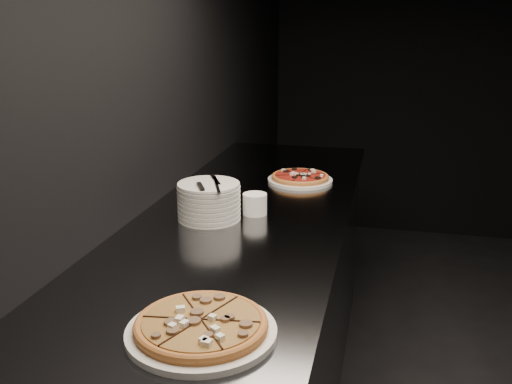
% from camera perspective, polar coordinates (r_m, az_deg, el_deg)
% --- Properties ---
extents(wall_left, '(0.02, 5.00, 2.80)m').
position_cam_1_polar(wall_left, '(2.09, -11.27, 11.14)').
color(wall_left, black).
rests_on(wall_left, floor).
extents(counter, '(0.74, 2.44, 0.92)m').
position_cam_1_polar(counter, '(2.26, -1.08, -13.26)').
color(counter, '#595A60').
rests_on(counter, floor).
extents(pizza_mushroom, '(0.34, 0.34, 0.04)m').
position_cam_1_polar(pizza_mushroom, '(1.31, -5.50, -13.25)').
color(pizza_mushroom, white).
rests_on(pizza_mushroom, counter).
extents(pizza_tomato, '(0.33, 0.33, 0.03)m').
position_cam_1_polar(pizza_tomato, '(2.49, 4.44, 1.42)').
color(pizza_tomato, white).
rests_on(pizza_tomato, counter).
extents(plate_stack, '(0.22, 0.22, 0.13)m').
position_cam_1_polar(plate_stack, '(2.01, -4.73, -0.91)').
color(plate_stack, white).
rests_on(plate_stack, counter).
extents(cutlery, '(0.09, 0.23, 0.01)m').
position_cam_1_polar(cutlery, '(1.97, -4.68, 0.83)').
color(cutlery, '#B3B4BA').
rests_on(cutlery, plate_stack).
extents(ramekin, '(0.09, 0.09, 0.08)m').
position_cam_1_polar(ramekin, '(2.06, -0.12, -1.14)').
color(ramekin, white).
rests_on(ramekin, counter).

